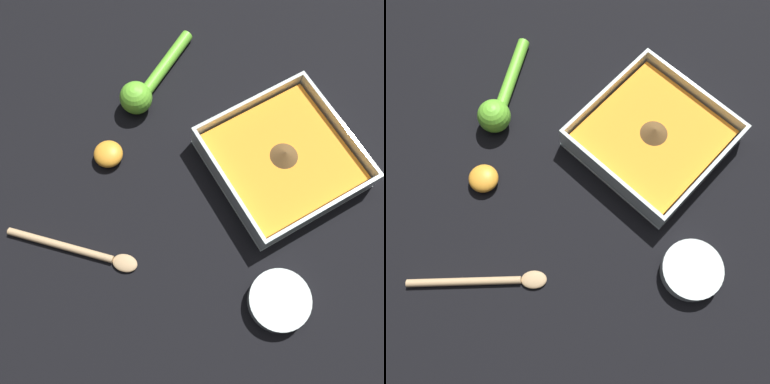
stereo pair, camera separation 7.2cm
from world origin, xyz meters
The scene contains 6 objects.
ground_plane centered at (0.00, 0.00, 0.00)m, with size 4.00×4.00×0.00m, color black.
square_dish centered at (-0.04, 0.01, 0.02)m, with size 0.22×0.22×0.05m.
spice_bowl centered at (0.15, -0.12, 0.01)m, with size 0.09×0.09×0.03m.
lemon_squeezer centered at (-0.27, -0.13, 0.02)m, with size 0.12×0.18×0.06m.
lemon_half centered at (-0.20, -0.24, 0.01)m, with size 0.05×0.05×0.03m.
wooden_spoon centered at (-0.07, -0.35, 0.01)m, with size 0.17×0.17×0.01m.
Camera 1 is at (0.15, -0.27, 0.70)m, focal length 42.00 mm.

